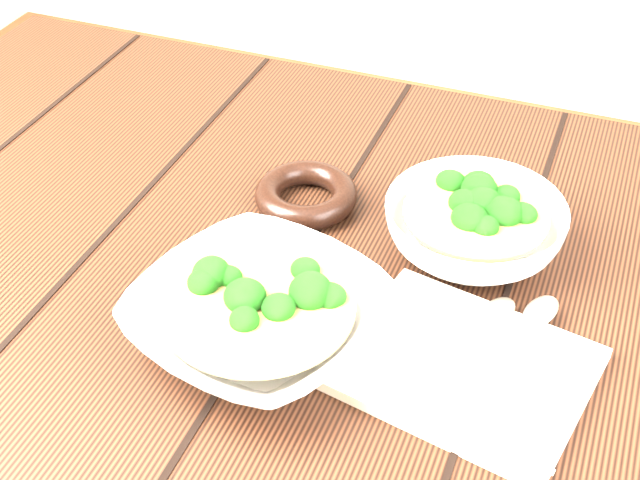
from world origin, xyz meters
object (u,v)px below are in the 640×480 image
napkin (464,368)px  soup_bowl_back (474,226)px  trivet (306,195)px  soup_bowl_front (259,317)px  table (312,364)px

napkin → soup_bowl_back: bearing=112.3°
trivet → napkin: (0.21, -0.17, -0.01)m
soup_bowl_front → soup_bowl_back: (0.15, 0.19, 0.00)m
table → trivet: 0.18m
soup_bowl_back → trivet: soup_bowl_back is taller
table → soup_bowl_front: size_ratio=4.59×
table → napkin: size_ratio=5.94×
table → soup_bowl_front: bearing=-97.2°
napkin → soup_bowl_front: bearing=-160.4°
soup_bowl_front → trivet: soup_bowl_front is taller
trivet → napkin: trivet is taller
table → soup_bowl_back: bearing=35.5°
soup_bowl_front → trivet: bearing=100.2°
soup_bowl_back → trivet: (-0.18, 0.01, -0.02)m
soup_bowl_back → soup_bowl_front: bearing=-127.4°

